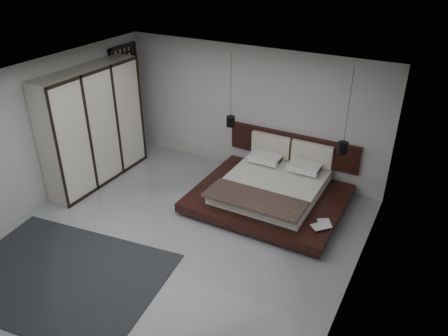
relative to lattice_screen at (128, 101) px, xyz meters
The scene contains 14 objects.
floor 4.05m from the lattice_screen, 39.71° to the right, with size 6.00×6.00×0.00m, color #96989E.
ceiling 4.12m from the lattice_screen, 39.71° to the right, with size 6.00×6.00×0.00m, color white.
wall_back 3.00m from the lattice_screen, 10.56° to the left, with size 6.00×6.00×0.00m, color #AFAFAC.
wall_front 6.20m from the lattice_screen, 61.57° to the right, with size 6.00×6.00×0.00m, color #AFAFAC.
wall_left 2.45m from the lattice_screen, 91.17° to the right, with size 6.00×6.00×0.00m, color #AFAFAC.
wall_right 6.44m from the lattice_screen, 22.38° to the right, with size 6.00×6.00×0.00m, color #AFAFAC.
lattice_screen is the anchor object (origin of this frame).
bed 4.13m from the lattice_screen, ahead, with size 2.86×2.43×1.09m.
book_lower 5.38m from the lattice_screen, 13.26° to the right, with size 0.22×0.29×0.03m, color #99724C.
book_upper 5.36m from the lattice_screen, 13.63° to the right, with size 0.21×0.29×0.02m, color #99724C.
pendant_left 2.79m from the lattice_screen, ahead, with size 0.18×0.18×1.55m.
pendant_right 5.14m from the lattice_screen, ahead, with size 0.19×0.19×1.63m.
wardrobe 1.45m from the lattice_screen, 80.03° to the right, with size 0.59×2.52×2.47m.
rug 4.74m from the lattice_screen, 65.48° to the right, with size 3.22×2.30×0.01m, color black.
Camera 1 is at (3.74, -5.10, 4.80)m, focal length 35.00 mm.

